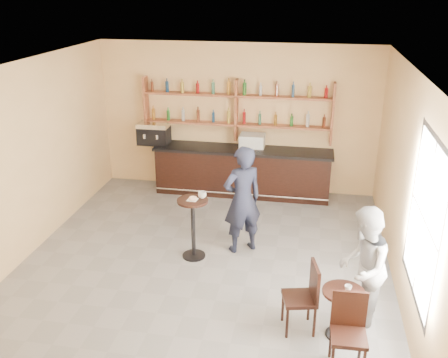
% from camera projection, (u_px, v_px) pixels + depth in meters
% --- Properties ---
extents(floor, '(7.00, 7.00, 0.00)m').
position_uv_depth(floor, '(203.00, 267.00, 8.15)').
color(floor, gray).
rests_on(floor, ground).
extents(ceiling, '(7.00, 7.00, 0.00)m').
position_uv_depth(ceiling, '(200.00, 69.00, 6.97)').
color(ceiling, white).
rests_on(ceiling, wall_back).
extents(wall_back, '(7.00, 0.00, 7.00)m').
position_uv_depth(wall_back, '(237.00, 118.00, 10.76)').
color(wall_back, '#F9CC8D').
rests_on(wall_back, floor).
extents(wall_front, '(7.00, 0.00, 7.00)m').
position_uv_depth(wall_front, '(113.00, 318.00, 4.36)').
color(wall_front, '#F9CC8D').
rests_on(wall_front, floor).
extents(wall_left, '(0.00, 7.00, 7.00)m').
position_uv_depth(wall_left, '(21.00, 164.00, 8.06)').
color(wall_left, '#F9CC8D').
rests_on(wall_left, floor).
extents(wall_right, '(0.00, 7.00, 7.00)m').
position_uv_depth(wall_right, '(408.00, 189.00, 7.06)').
color(wall_right, '#F9CC8D').
rests_on(wall_right, floor).
extents(window_pane, '(0.00, 2.00, 2.00)m').
position_uv_depth(window_pane, '(425.00, 220.00, 5.93)').
color(window_pane, white).
rests_on(window_pane, wall_right).
extents(window_frame, '(0.04, 1.70, 2.10)m').
position_uv_depth(window_frame, '(424.00, 220.00, 5.93)').
color(window_frame, black).
rests_on(window_frame, wall_right).
extents(shelf_unit, '(4.00, 0.26, 1.40)m').
position_uv_depth(shelf_unit, '(236.00, 110.00, 10.57)').
color(shelf_unit, brown).
rests_on(shelf_unit, wall_back).
extents(liquor_bottles, '(3.68, 0.10, 1.00)m').
position_uv_depth(liquor_bottles, '(237.00, 102.00, 10.50)').
color(liquor_bottles, '#8C5919').
rests_on(liquor_bottles, shelf_unit).
extents(bar_counter, '(3.81, 0.74, 1.03)m').
position_uv_depth(bar_counter, '(243.00, 171.00, 10.81)').
color(bar_counter, black).
rests_on(bar_counter, floor).
extents(espresso_machine, '(0.67, 0.43, 0.47)m').
position_uv_depth(espresso_machine, '(154.00, 133.00, 10.86)').
color(espresso_machine, black).
rests_on(espresso_machine, bar_counter).
extents(pastry_case, '(0.55, 0.45, 0.32)m').
position_uv_depth(pastry_case, '(252.00, 142.00, 10.53)').
color(pastry_case, silver).
rests_on(pastry_case, bar_counter).
extents(pedestal_table, '(0.60, 0.60, 1.05)m').
position_uv_depth(pedestal_table, '(193.00, 229.00, 8.27)').
color(pedestal_table, black).
rests_on(pedestal_table, floor).
extents(napkin, '(0.17, 0.17, 0.00)m').
position_uv_depth(napkin, '(192.00, 200.00, 8.08)').
color(napkin, white).
rests_on(napkin, pedestal_table).
extents(donut, '(0.15, 0.15, 0.05)m').
position_uv_depth(donut, '(193.00, 198.00, 8.06)').
color(donut, '#E88D54').
rests_on(donut, napkin).
extents(cup_pedestal, '(0.15, 0.15, 0.11)m').
position_uv_depth(cup_pedestal, '(202.00, 195.00, 8.13)').
color(cup_pedestal, white).
rests_on(cup_pedestal, pedestal_table).
extents(man_main, '(0.82, 0.75, 1.88)m').
position_uv_depth(man_main, '(242.00, 200.00, 8.35)').
color(man_main, black).
rests_on(man_main, floor).
extents(cafe_table, '(0.64, 0.64, 0.69)m').
position_uv_depth(cafe_table, '(341.00, 314.00, 6.44)').
color(cafe_table, black).
rests_on(cafe_table, floor).
extents(cup_cafe, '(0.10, 0.10, 0.09)m').
position_uv_depth(cup_cafe, '(348.00, 289.00, 6.29)').
color(cup_cafe, white).
rests_on(cup_cafe, cafe_table).
extents(chair_west, '(0.50, 0.50, 0.97)m').
position_uv_depth(chair_west, '(299.00, 298.00, 6.53)').
color(chair_west, black).
rests_on(chair_west, floor).
extents(chair_south, '(0.43, 0.43, 0.97)m').
position_uv_depth(chair_south, '(349.00, 336.00, 5.83)').
color(chair_south, black).
rests_on(chair_south, floor).
extents(patron_second, '(0.79, 0.94, 1.69)m').
position_uv_depth(patron_second, '(363.00, 267.00, 6.55)').
color(patron_second, '#95969A').
rests_on(patron_second, floor).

